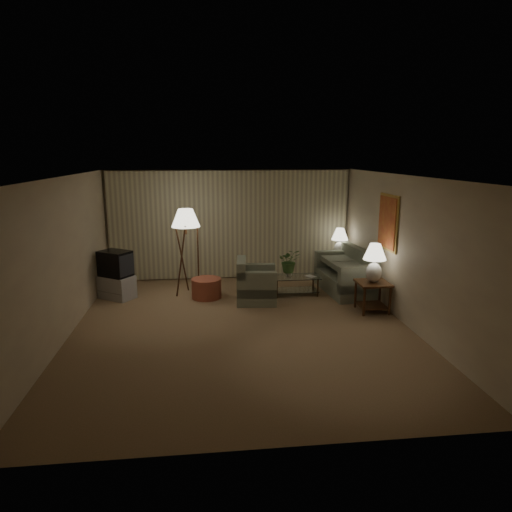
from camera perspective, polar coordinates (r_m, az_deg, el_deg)
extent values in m
plane|color=#946C51|center=(8.36, -1.77, -8.89)|extent=(7.00, 7.00, 0.00)
cube|color=beige|center=(11.40, -3.29, 3.97)|extent=(6.00, 0.04, 2.70)
cube|color=beige|center=(8.29, -22.98, -0.35)|extent=(0.04, 7.00, 2.70)
cube|color=beige|center=(8.73, 18.19, 0.65)|extent=(0.04, 7.00, 2.70)
cube|color=white|center=(7.79, -1.91, 9.92)|extent=(6.00, 7.00, 0.04)
cube|color=beige|center=(11.32, -3.27, 3.91)|extent=(5.85, 0.12, 2.65)
cube|color=#BC9642|center=(9.37, 16.20, 4.06)|extent=(0.03, 0.90, 1.10)
cube|color=#AC311F|center=(9.36, 16.06, 4.06)|extent=(0.02, 0.80, 1.00)
cube|color=gray|center=(10.57, 10.98, -3.31)|extent=(1.88, 1.14, 0.41)
cube|color=gray|center=(9.70, 0.07, -4.61)|extent=(1.02, 0.99, 0.38)
cube|color=#371E0F|center=(9.29, 14.43, -3.30)|extent=(0.61, 0.61, 0.04)
cube|color=#371E0F|center=(9.43, 14.28, -5.99)|extent=(0.52, 0.52, 0.02)
cylinder|color=#371E0F|center=(9.06, 13.37, -5.64)|extent=(0.05, 0.05, 0.56)
cylinder|color=#371E0F|center=(9.52, 12.33, -4.68)|extent=(0.05, 0.05, 0.56)
cylinder|color=#371E0F|center=(9.24, 16.39, -5.44)|extent=(0.05, 0.05, 0.56)
cylinder|color=#371E0F|center=(9.70, 15.22, -4.52)|extent=(0.05, 0.05, 0.56)
cube|color=#371E0F|center=(11.42, 10.33, -0.13)|extent=(0.53, 0.45, 0.04)
cube|color=#371E0F|center=(11.53, 10.24, -2.36)|extent=(0.45, 0.38, 0.02)
cylinder|color=#371E0F|center=(11.27, 9.47, -1.84)|extent=(0.05, 0.05, 0.56)
cylinder|color=#371E0F|center=(11.59, 9.00, -1.42)|extent=(0.05, 0.05, 0.56)
cylinder|color=#371E0F|center=(11.39, 11.56, -1.77)|extent=(0.05, 0.05, 0.56)
cylinder|color=#371E0F|center=(11.71, 11.04, -1.35)|extent=(0.05, 0.05, 0.56)
ellipsoid|color=silver|center=(9.24, 14.50, -2.01)|extent=(0.31, 0.31, 0.39)
cylinder|color=silver|center=(9.18, 14.59, -0.56)|extent=(0.03, 0.03, 0.09)
cone|color=white|center=(9.14, 14.65, 0.54)|extent=(0.45, 0.45, 0.31)
ellipsoid|color=silver|center=(11.38, 10.37, 0.84)|extent=(0.28, 0.28, 0.35)
cylinder|color=silver|center=(11.34, 10.41, 1.92)|extent=(0.03, 0.03, 0.08)
cone|color=white|center=(11.31, 10.44, 2.72)|extent=(0.41, 0.41, 0.28)
cube|color=silver|center=(10.14, 4.99, -2.61)|extent=(1.04, 0.57, 0.02)
cube|color=silver|center=(10.22, 4.96, -4.27)|extent=(0.97, 0.49, 0.01)
cylinder|color=#422E1A|center=(9.91, 2.65, -4.18)|extent=(0.04, 0.04, 0.40)
cylinder|color=#422E1A|center=(10.32, 2.27, -3.49)|extent=(0.04, 0.04, 0.40)
cylinder|color=#422E1A|center=(10.09, 7.73, -3.98)|extent=(0.04, 0.04, 0.40)
cylinder|color=#422E1A|center=(10.49, 7.16, -3.31)|extent=(0.04, 0.04, 0.40)
cube|color=#A3A2A5|center=(10.35, -16.99, -3.72)|extent=(1.16, 1.14, 0.50)
cube|color=black|center=(10.22, -17.18, -0.90)|extent=(1.07, 1.05, 0.55)
cylinder|color=#371E0F|center=(10.02, -8.75, 3.48)|extent=(0.04, 0.04, 0.28)
cone|color=white|center=(9.99, -8.79, 4.74)|extent=(0.62, 0.62, 0.39)
cylinder|color=#A04C36|center=(9.99, -6.21, -4.02)|extent=(0.75, 0.75, 0.43)
imported|color=white|center=(10.09, 4.16, -2.21)|extent=(0.17, 0.17, 0.14)
imported|color=#40692F|center=(10.01, 4.19, -0.36)|extent=(0.49, 0.43, 0.52)
imported|color=olive|center=(10.09, 6.50, -2.62)|extent=(0.25, 0.27, 0.02)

